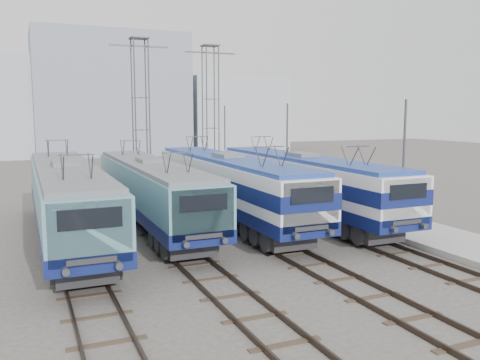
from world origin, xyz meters
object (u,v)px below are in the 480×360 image
(locomotive_center_left, at_px, (151,188))
(mast_mid, at_px, (287,153))
(locomotive_center_right, at_px, (229,182))
(catenary_tower_east, at_px, (211,109))
(catenary_tower_west, at_px, (141,109))
(locomotive_far_right, at_px, (303,180))
(mast_front, at_px, (403,171))
(mast_rear, at_px, (225,144))
(locomotive_far_left, at_px, (67,196))

(locomotive_center_left, height_order, mast_mid, mast_mid)
(locomotive_center_right, height_order, catenary_tower_east, catenary_tower_east)
(catenary_tower_east, xyz_separation_m, mast_mid, (2.10, -10.00, -3.14))
(catenary_tower_west, distance_m, catenary_tower_east, 6.80)
(locomotive_far_right, bearing_deg, mast_front, -74.22)
(mast_front, distance_m, mast_rear, 24.00)
(catenary_tower_east, bearing_deg, mast_front, -84.55)
(locomotive_far_left, height_order, catenary_tower_west, catenary_tower_west)
(mast_front, bearing_deg, locomotive_center_left, 145.28)
(mast_mid, distance_m, mast_rear, 12.00)
(mast_front, bearing_deg, locomotive_center_right, 131.18)
(locomotive_center_left, bearing_deg, mast_front, -34.72)
(locomotive_center_right, relative_size, mast_rear, 2.67)
(catenary_tower_east, xyz_separation_m, mast_rear, (2.10, 2.00, -3.14))
(catenary_tower_east, bearing_deg, mast_rear, 43.60)
(locomotive_far_left, bearing_deg, mast_front, -21.34)
(mast_front, bearing_deg, mast_rear, 90.00)
(mast_mid, height_order, mast_rear, same)
(locomotive_center_left, bearing_deg, catenary_tower_west, 79.78)
(catenary_tower_east, xyz_separation_m, mast_front, (2.10, -22.00, -3.14))
(locomotive_center_right, bearing_deg, locomotive_center_left, 176.69)
(locomotive_far_right, bearing_deg, catenary_tower_west, 116.65)
(catenary_tower_west, distance_m, mast_front, 22.00)
(catenary_tower_west, xyz_separation_m, mast_front, (8.60, -20.00, -3.14))
(catenary_tower_west, xyz_separation_m, mast_rear, (8.60, 4.00, -3.14))
(locomotive_far_left, height_order, catenary_tower_east, catenary_tower_east)
(locomotive_far_left, distance_m, locomotive_center_left, 4.75)
(mast_mid, bearing_deg, mast_front, -90.00)
(catenary_tower_east, height_order, mast_front, catenary_tower_east)
(locomotive_far_right, xyz_separation_m, catenary_tower_west, (-6.75, 13.45, 4.29))
(catenary_tower_west, bearing_deg, locomotive_center_left, -100.22)
(catenary_tower_west, bearing_deg, locomotive_center_right, -79.99)
(catenary_tower_west, relative_size, mast_mid, 1.71)
(locomotive_far_right, height_order, mast_mid, mast_mid)
(locomotive_far_left, xyz_separation_m, catenary_tower_east, (13.25, 16.00, 4.32))
(locomotive_far_right, height_order, catenary_tower_east, catenary_tower_east)
(locomotive_center_left, distance_m, mast_rear, 19.77)
(locomotive_center_right, bearing_deg, locomotive_far_right, -8.96)
(locomotive_center_left, xyz_separation_m, mast_mid, (10.85, 4.48, 1.27))
(mast_front, xyz_separation_m, mast_rear, (0.00, 24.00, 0.00))
(locomotive_center_right, distance_m, mast_front, 9.71)
(locomotive_center_left, bearing_deg, mast_rear, 56.64)
(locomotive_center_right, xyz_separation_m, locomotive_far_right, (4.50, -0.71, -0.03))
(locomotive_far_left, relative_size, locomotive_center_right, 1.00)
(locomotive_center_right, xyz_separation_m, mast_front, (6.35, -7.26, 1.12))
(locomotive_center_right, bearing_deg, mast_front, -48.82)
(locomotive_far_right, distance_m, mast_mid, 5.87)
(catenary_tower_east, bearing_deg, locomotive_center_right, -106.08)
(mast_front, height_order, mast_mid, same)
(locomotive_far_left, xyz_separation_m, mast_front, (15.35, -6.00, 1.18))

